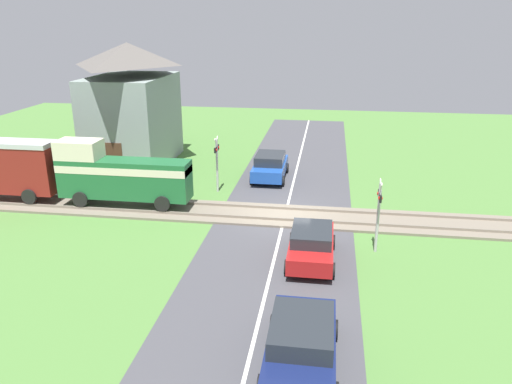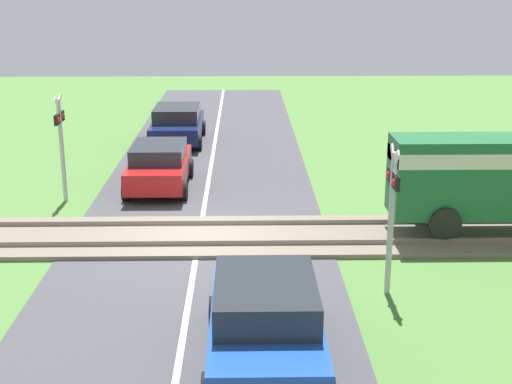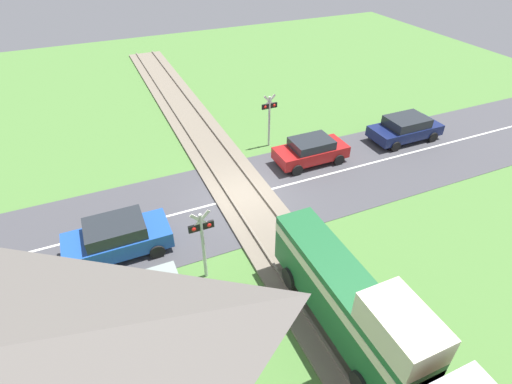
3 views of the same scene
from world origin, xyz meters
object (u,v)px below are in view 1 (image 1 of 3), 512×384
Objects in this scene: car_behind_queue at (301,342)px; pedestrian_by_station at (100,170)px; car_near_crossing at (311,244)px; car_far_side at (270,166)px; station_building at (132,106)px; crossing_signal_east_approach at (217,157)px; crossing_signal_west_approach at (379,207)px.

car_behind_queue is 2.33× the size of pedestrian_by_station.
car_far_side reaches higher than car_near_crossing.
car_far_side is 0.53× the size of station_building.
crossing_signal_east_approach is at bearing -126.84° from station_building.
pedestrian_by_station is at bearing 86.70° from crossing_signal_east_approach.
car_behind_queue is 22.62m from station_building.
pedestrian_by_station is at bearing 65.67° from crossing_signal_west_approach.
car_near_crossing is 10.74m from car_far_side.
car_far_side is 1.31× the size of crossing_signal_west_approach.
station_building reaches higher than car_far_side.
crossing_signal_west_approach is at bearing -128.47° from crossing_signal_east_approach.
car_far_side is 3.93m from crossing_signal_east_approach.
car_near_crossing is 0.96× the size of car_far_side.
station_building reaches higher than crossing_signal_east_approach.
car_near_crossing is at bearing -144.38° from crossing_signal_east_approach.
pedestrian_by_station is (8.01, 12.40, 0.08)m from car_near_crossing.
car_behind_queue is at bearing 180.00° from car_near_crossing.
pedestrian_by_station is (0.40, 6.96, -1.15)m from crossing_signal_east_approach.
car_far_side is 2.25× the size of pedestrian_by_station.
station_building is at bearing 53.16° from crossing_signal_east_approach.
station_building is at bearing 76.31° from car_far_side.
car_near_crossing is at bearing 115.71° from crossing_signal_west_approach.
crossing_signal_west_approach reaches higher than car_far_side.
car_far_side is 1.31× the size of crossing_signal_east_approach.
pedestrian_by_station reaches higher than car_far_side.
crossing_signal_west_approach is 0.40× the size of station_building.
crossing_signal_west_approach reaches higher than car_near_crossing.
crossing_signal_west_approach is 10.24m from crossing_signal_east_approach.
pedestrian_by_station is at bearing 103.78° from car_far_side.
crossing_signal_west_approach is 16.47m from pedestrian_by_station.
car_far_side is at bearing -76.22° from pedestrian_by_station.
station_building is 4.26× the size of pedestrian_by_station.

